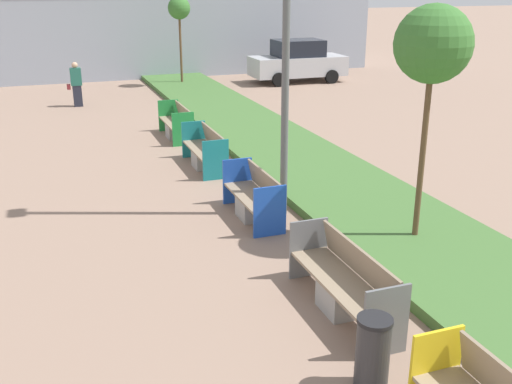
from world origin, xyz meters
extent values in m
cube|color=#426B33|center=(3.20, 12.00, 0.09)|extent=(2.80, 120.00, 0.18)
cube|color=yellow|center=(0.90, 5.24, 0.47)|extent=(0.62, 0.04, 0.94)
cube|color=#9E9B96|center=(0.90, 7.33, 0.21)|extent=(0.52, 0.60, 0.42)
cube|color=gray|center=(0.90, 7.33, 0.44)|extent=(0.58, 2.20, 0.05)
cube|color=gray|center=(1.17, 7.33, 0.70)|extent=(0.14, 2.11, 0.48)
cube|color=slate|center=(0.90, 6.21, 0.47)|extent=(0.62, 0.04, 0.94)
cube|color=slate|center=(0.90, 8.45, 0.47)|extent=(0.62, 0.04, 0.94)
cube|color=#9E9B96|center=(0.90, 11.01, 0.21)|extent=(0.52, 0.60, 0.42)
cube|color=gray|center=(0.90, 11.01, 0.44)|extent=(0.58, 1.80, 0.05)
cube|color=gray|center=(1.17, 11.01, 0.70)|extent=(0.14, 1.73, 0.48)
cube|color=blue|center=(0.90, 10.09, 0.47)|extent=(0.62, 0.04, 0.94)
cube|color=blue|center=(0.90, 11.93, 0.47)|extent=(0.62, 0.04, 0.94)
cube|color=#9E9B96|center=(0.90, 14.53, 0.21)|extent=(0.52, 0.60, 0.42)
cube|color=gray|center=(0.90, 14.53, 0.44)|extent=(0.58, 1.99, 0.05)
cube|color=gray|center=(1.17, 14.53, 0.70)|extent=(0.14, 1.91, 0.48)
cube|color=#197A7F|center=(0.90, 13.51, 0.47)|extent=(0.62, 0.04, 0.94)
cube|color=#197A7F|center=(0.90, 15.54, 0.47)|extent=(0.62, 0.04, 0.94)
cube|color=#9E9B96|center=(0.90, 17.65, 0.21)|extent=(0.52, 0.60, 0.42)
cube|color=gray|center=(0.90, 17.65, 0.44)|extent=(0.58, 1.88, 0.05)
cube|color=gray|center=(1.17, 17.65, 0.70)|extent=(0.14, 1.80, 0.48)
cube|color=#238C3D|center=(0.90, 16.68, 0.47)|extent=(0.62, 0.04, 0.94)
cube|color=#238C3D|center=(0.90, 18.61, 0.47)|extent=(0.62, 0.04, 0.94)
cylinder|color=#2D2D30|center=(0.43, 5.73, 0.43)|extent=(0.38, 0.38, 0.85)
cylinder|color=black|center=(0.43, 5.73, 0.88)|extent=(0.40, 0.40, 0.05)
cylinder|color=#56595B|center=(1.55, 11.02, 3.81)|extent=(0.14, 0.14, 7.62)
cylinder|color=brown|center=(3.16, 8.91, 1.54)|extent=(0.10, 0.10, 3.08)
sphere|color=#38702D|center=(3.16, 8.91, 3.42)|extent=(1.24, 1.24, 1.24)
cylinder|color=brown|center=(3.16, 26.43, 1.49)|extent=(0.10, 0.10, 2.99)
sphere|color=#38702D|center=(3.16, 26.43, 3.25)|extent=(0.93, 0.93, 0.93)
cube|color=#232633|center=(-1.42, 23.38, 0.38)|extent=(0.30, 0.22, 0.77)
cube|color=#236051|center=(-1.42, 23.38, 1.07)|extent=(0.38, 0.24, 0.62)
sphere|color=tan|center=(-1.42, 23.38, 1.49)|extent=(0.21, 0.21, 0.21)
cube|color=maroon|center=(-1.70, 23.38, 0.73)|extent=(0.12, 0.20, 0.18)
cube|color=#B7BABF|center=(8.30, 25.70, 0.72)|extent=(4.24, 1.85, 0.84)
cube|color=black|center=(8.30, 25.70, 1.50)|extent=(2.13, 1.59, 0.72)
cylinder|color=black|center=(9.56, 24.80, 0.30)|extent=(0.60, 0.20, 0.60)
cylinder|color=black|center=(9.56, 26.60, 0.30)|extent=(0.60, 0.20, 0.60)
cylinder|color=black|center=(7.04, 24.80, 0.30)|extent=(0.60, 0.20, 0.60)
cylinder|color=black|center=(7.04, 26.60, 0.30)|extent=(0.60, 0.20, 0.60)
camera|label=1|loc=(-2.72, 0.86, 4.37)|focal=42.00mm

